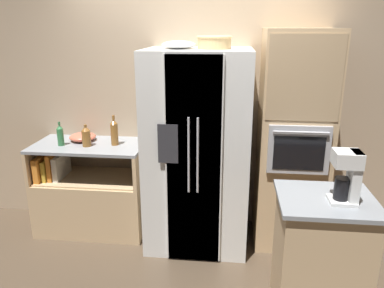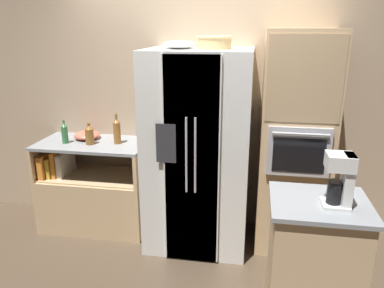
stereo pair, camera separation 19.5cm
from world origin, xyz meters
The scene contains 13 objects.
ground_plane centered at (0.00, 0.00, 0.00)m, with size 20.00×20.00×0.00m, color #4C3D2D.
wall_back centered at (0.00, 0.44, 1.40)m, with size 12.00×0.06×2.80m.
counter_left centered at (-1.04, 0.11, 0.35)m, with size 1.11×0.61×0.94m.
refrigerator centered at (0.09, 0.01, 0.94)m, with size 0.96×0.83×1.88m.
wall_oven centered at (0.99, 0.11, 1.03)m, with size 0.64×0.66×2.06m.
island_counter centered at (1.05, -0.98, 0.49)m, with size 0.65×0.57×0.97m.
wicker_basket centered at (0.23, -0.01, 1.94)m, with size 0.30×0.30×0.11m.
fruit_bowl centered at (-0.08, -0.02, 1.92)m, with size 0.30×0.30×0.07m.
bottle_tall centered at (-1.27, 0.04, 1.05)m, with size 0.06×0.06×0.24m.
bottle_short centered at (-1.01, 0.04, 1.04)m, with size 0.09×0.09×0.22m.
bottle_wide centered at (-0.75, 0.11, 1.07)m, with size 0.07×0.07×0.30m.
mixing_bowl centered at (-1.12, 0.21, 0.98)m, with size 0.27×0.27×0.08m.
coffee_maker centered at (1.15, -1.03, 1.17)m, with size 0.17×0.16×0.35m.
Camera 2 is at (0.60, -3.31, 2.07)m, focal length 35.00 mm.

